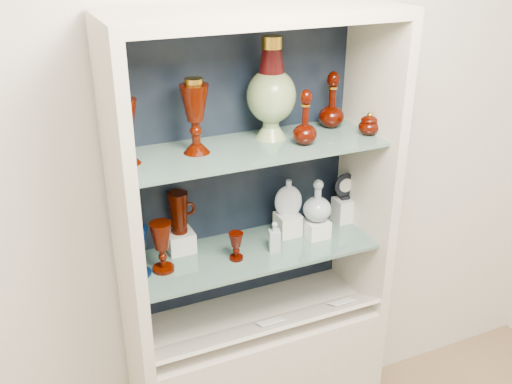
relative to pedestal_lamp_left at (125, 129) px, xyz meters
name	(u,v)px	position (x,y,z in m)	size (l,w,h in m)	color
wall_back	(233,147)	(0.44, 0.18, -0.19)	(3.50, 0.02, 2.80)	white
cabinet_back_panel	(236,167)	(0.44, 0.15, -0.26)	(0.98, 0.02, 1.15)	black
cabinet_side_left	(123,210)	(-0.04, -0.04, -0.26)	(0.04, 0.40, 1.15)	beige
cabinet_side_right	(368,166)	(0.92, -0.04, -0.26)	(0.04, 0.40, 1.15)	beige
cabinet_top_cap	(256,15)	(0.44, -0.04, 0.33)	(1.00, 0.40, 0.04)	beige
shelf_lower	(254,250)	(0.44, -0.02, -0.54)	(0.92, 0.34, 0.01)	slate
shelf_upper	(254,148)	(0.44, -0.02, -0.12)	(0.92, 0.34, 0.01)	slate
label_ledge	(268,326)	(0.44, -0.15, -0.81)	(0.92, 0.18, 0.01)	beige
label_card_0	(271,322)	(0.45, -0.15, -0.79)	(0.10, 0.07, 0.00)	white
label_card_1	(342,302)	(0.77, -0.15, -0.79)	(0.10, 0.07, 0.00)	white
pedestal_lamp_left	(125,129)	(0.00, 0.00, 0.00)	(0.09, 0.09, 0.23)	#3F0B00
pedestal_lamp_right	(195,116)	(0.24, 0.00, 0.01)	(0.10, 0.10, 0.26)	#3F0B00
enamel_urn	(271,89)	(0.53, 0.04, 0.07)	(0.18, 0.18, 0.37)	#084B18
ruby_decanter_a	(305,114)	(0.61, -0.07, -0.01)	(0.09, 0.09, 0.22)	#390800
ruby_decanter_b	(332,98)	(0.80, 0.06, 0.00)	(0.10, 0.10, 0.23)	#390800
lidded_bowl	(369,123)	(0.88, -0.07, -0.07)	(0.08, 0.08, 0.09)	#390800
cobalt_goblet	(138,252)	(0.00, -0.01, -0.44)	(0.08, 0.08, 0.19)	#041338
ruby_goblet_tall	(162,247)	(0.08, -0.02, -0.44)	(0.08, 0.08, 0.19)	#3F0B00
ruby_goblet_small	(236,246)	(0.35, -0.06, -0.48)	(0.06, 0.06, 0.11)	#390800
riser_ruby_pitcher	(180,241)	(0.18, 0.09, -0.50)	(0.10, 0.10, 0.08)	silver
ruby_pitcher	(178,213)	(0.18, 0.09, -0.38)	(0.12, 0.08, 0.16)	#3F0B00
clear_square_bottle	(275,236)	(0.51, -0.05, -0.48)	(0.04, 0.04, 0.12)	#95A5AE
riser_flat_flask	(288,224)	(0.61, 0.04, -0.49)	(0.09, 0.09, 0.09)	silver
flat_flask	(288,197)	(0.61, 0.04, -0.37)	(0.11, 0.04, 0.15)	silver
riser_clear_round_decanter	(316,228)	(0.71, -0.02, -0.50)	(0.09, 0.09, 0.07)	silver
clear_round_decanter	(317,202)	(0.71, -0.02, -0.38)	(0.11, 0.11, 0.17)	#95A5AE
riser_cameo_medallion	(344,210)	(0.88, 0.05, -0.49)	(0.08, 0.08, 0.10)	silver
cameo_medallion	(345,186)	(0.88, 0.05, -0.38)	(0.10, 0.04, 0.12)	black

